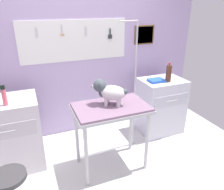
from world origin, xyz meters
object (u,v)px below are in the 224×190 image
object	(u,v)px
grooming_arm	(134,93)
cabinet_right	(160,106)
dog	(109,92)
stool	(9,184)
grooming_table	(111,114)
soda_bottle	(169,73)
counter_left	(8,135)
shampoo_bottle	(4,97)

from	to	relation	value
grooming_arm	cabinet_right	bearing A→B (deg)	19.35
dog	stool	distance (m)	1.38
grooming_arm	dog	size ratio (longest dim) A/B	4.38
grooming_table	soda_bottle	size ratio (longest dim) A/B	3.13
counter_left	stool	bearing A→B (deg)	-87.66
grooming_arm	cabinet_right	xyz separation A→B (m)	(0.61, 0.22, -0.40)
dog	shampoo_bottle	distance (m)	1.17
counter_left	soda_bottle	xyz separation A→B (m)	(2.32, -0.06, 0.57)
grooming_table	cabinet_right	xyz separation A→B (m)	(1.08, 0.52, -0.32)
cabinet_right	stool	size ratio (longest dim) A/B	1.65
shampoo_bottle	dog	bearing A→B (deg)	-14.15
grooming_arm	shampoo_bottle	bearing A→B (deg)	178.90
counter_left	cabinet_right	bearing A→B (deg)	1.03
stool	shampoo_bottle	size ratio (longest dim) A/B	2.29
grooming_table	cabinet_right	bearing A→B (deg)	25.76
grooming_table	shampoo_bottle	xyz separation A→B (m)	(-1.15, 0.34, 0.27)
soda_bottle	counter_left	bearing A→B (deg)	178.62
stool	counter_left	bearing A→B (deg)	92.34
grooming_arm	stool	bearing A→B (deg)	-157.39
grooming_table	grooming_arm	size ratio (longest dim) A/B	0.50
grooming_arm	dog	world-z (taller)	grooming_arm
grooming_table	grooming_arm	distance (m)	0.56
grooming_table	soda_bottle	distance (m)	1.21
grooming_arm	soda_bottle	distance (m)	0.67
counter_left	stool	size ratio (longest dim) A/B	1.72
dog	shampoo_bottle	world-z (taller)	dog
counter_left	soda_bottle	bearing A→B (deg)	-1.38
dog	cabinet_right	bearing A→B (deg)	23.46
grooming_table	cabinet_right	distance (m)	1.24
counter_left	shampoo_bottle	distance (m)	0.59
grooming_arm	counter_left	size ratio (longest dim) A/B	1.94
stool	shampoo_bottle	distance (m)	0.93
grooming_table	counter_left	distance (m)	1.34
grooming_arm	soda_bottle	xyz separation A→B (m)	(0.64, 0.12, 0.18)
cabinet_right	dog	bearing A→B (deg)	-156.54
grooming_arm	cabinet_right	world-z (taller)	grooming_arm
stool	dog	bearing A→B (deg)	20.10
grooming_table	stool	xyz separation A→B (m)	(-1.18, -0.38, -0.32)
shampoo_bottle	cabinet_right	bearing A→B (deg)	4.74
stool	soda_bottle	distance (m)	2.49
counter_left	shampoo_bottle	world-z (taller)	shampoo_bottle
stool	soda_bottle	world-z (taller)	soda_bottle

